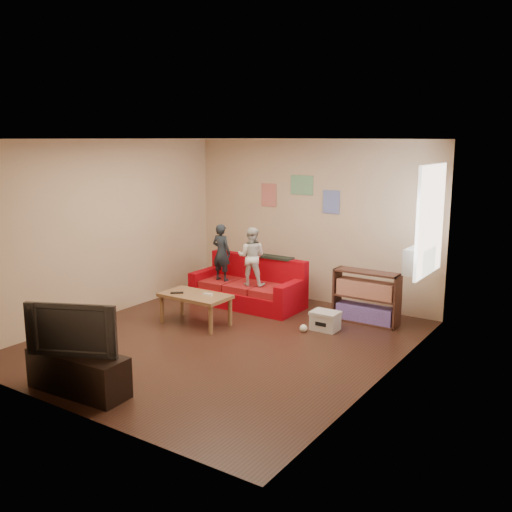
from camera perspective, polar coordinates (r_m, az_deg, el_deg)
The scene contains 17 objects.
room_shell at distance 7.50m, azimuth -3.38°, elevation 1.23°, with size 4.52×5.02×2.72m.
sofa at distance 9.46m, azimuth -0.65°, elevation -3.28°, with size 1.84×0.85×0.81m.
child_a at distance 9.45m, azimuth -3.48°, elevation 0.37°, with size 0.35×0.23×0.95m, color black.
child_b at distance 9.11m, azimuth -0.46°, elevation -0.05°, with size 0.46×0.36×0.95m, color silver.
coffee_table at distance 8.47m, azimuth -6.09°, elevation -4.24°, with size 1.03×0.57×0.46m.
remote at distance 8.52m, azimuth -7.91°, elevation -3.66°, with size 0.19×0.05×0.02m, color black.
game_controller at distance 8.36m, azimuth -4.82°, elevation -3.84°, with size 0.15×0.04×0.03m, color white.
bookshelf at distance 8.66m, azimuth 10.96°, elevation -4.33°, with size 0.99×0.30×0.79m.
window at distance 7.94m, azimuth 17.03°, elevation 3.43°, with size 0.04×1.08×1.48m, color white.
ac_unit at distance 8.06m, azimuth 15.98°, elevation -0.43°, with size 0.28×0.55×0.35m, color #B7B2A3.
artwork_left at distance 9.95m, azimuth 1.29°, elevation 6.12°, with size 0.30×0.01×0.40m, color #D87266.
artwork_center at distance 9.61m, azimuth 4.60°, elevation 7.08°, with size 0.42×0.01×0.32m, color #72B27F.
artwork_right at distance 9.38m, azimuth 7.52°, elevation 5.38°, with size 0.30×0.01×0.38m, color #727FCC.
file_box at distance 8.31m, azimuth 6.94°, elevation -6.42°, with size 0.40×0.30×0.27m.
tv_stand at distance 6.57m, azimuth -17.35°, elevation -11.07°, with size 1.19×0.40×0.45m, color black.
television at distance 6.39m, azimuth -17.63°, elevation -6.82°, with size 1.00×0.13×0.58m, color black.
tissue at distance 8.21m, azimuth 4.77°, elevation -7.22°, with size 0.11×0.11×0.11m, color silver.
Camera 1 is at (4.44, -5.90, 2.69)m, focal length 40.00 mm.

